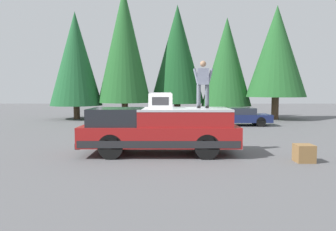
{
  "coord_description": "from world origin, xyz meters",
  "views": [
    {
      "loc": [
        -11.56,
        -0.23,
        2.26
      ],
      "look_at": [
        0.18,
        -0.18,
        1.35
      ],
      "focal_mm": 33.82,
      "sensor_mm": 36.0,
      "label": 1
    }
  ],
  "objects_px": {
    "person_on_truck_bed": "(203,83)",
    "wooden_crate": "(304,153)",
    "compressor_unit": "(161,100)",
    "pickup_truck": "(160,130)",
    "parked_car_navy": "(239,117)"
  },
  "relations": [
    {
      "from": "person_on_truck_bed",
      "to": "wooden_crate",
      "type": "bearing_deg",
      "value": -114.66
    },
    {
      "from": "person_on_truck_bed",
      "to": "compressor_unit",
      "type": "bearing_deg",
      "value": 92.06
    },
    {
      "from": "pickup_truck",
      "to": "wooden_crate",
      "type": "relative_size",
      "value": 9.89
    },
    {
      "from": "compressor_unit",
      "to": "parked_car_navy",
      "type": "relative_size",
      "value": 0.2
    },
    {
      "from": "person_on_truck_bed",
      "to": "parked_car_navy",
      "type": "height_order",
      "value": "person_on_truck_bed"
    },
    {
      "from": "wooden_crate",
      "to": "parked_car_navy",
      "type": "bearing_deg",
      "value": -1.31
    },
    {
      "from": "pickup_truck",
      "to": "compressor_unit",
      "type": "bearing_deg",
      "value": -16.79
    },
    {
      "from": "pickup_truck",
      "to": "parked_car_navy",
      "type": "bearing_deg",
      "value": -27.39
    },
    {
      "from": "pickup_truck",
      "to": "compressor_unit",
      "type": "distance_m",
      "value": 1.06
    },
    {
      "from": "parked_car_navy",
      "to": "wooden_crate",
      "type": "height_order",
      "value": "parked_car_navy"
    },
    {
      "from": "pickup_truck",
      "to": "person_on_truck_bed",
      "type": "relative_size",
      "value": 3.28
    },
    {
      "from": "compressor_unit",
      "to": "person_on_truck_bed",
      "type": "xyz_separation_m",
      "value": [
        0.05,
        -1.52,
        0.62
      ]
    },
    {
      "from": "pickup_truck",
      "to": "compressor_unit",
      "type": "height_order",
      "value": "compressor_unit"
    },
    {
      "from": "person_on_truck_bed",
      "to": "parked_car_navy",
      "type": "relative_size",
      "value": 0.41
    },
    {
      "from": "compressor_unit",
      "to": "parked_car_navy",
      "type": "distance_m",
      "value": 10.61
    }
  ]
}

